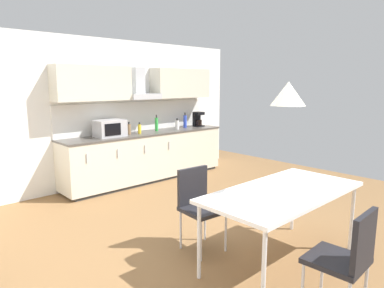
{
  "coord_description": "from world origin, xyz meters",
  "views": [
    {
      "loc": [
        -2.49,
        -2.53,
        1.75
      ],
      "look_at": [
        0.41,
        0.62,
        1.0
      ],
      "focal_mm": 32.0,
      "sensor_mm": 36.0,
      "label": 1
    }
  ],
  "objects_px": {
    "dining_table": "(283,195)",
    "bottle_green": "(156,124)",
    "coffee_maker": "(198,119)",
    "chair_near_left": "(348,254)",
    "pendant_lamp": "(288,94)",
    "microwave": "(110,128)",
    "bottle_yellow": "(140,129)",
    "chair_far_left": "(198,200)",
    "bottle_white": "(177,125)",
    "bottle_brown": "(129,129)",
    "bottle_blue": "(185,121)"
  },
  "relations": [
    {
      "from": "dining_table",
      "to": "bottle_green",
      "type": "bearing_deg",
      "value": 72.9
    },
    {
      "from": "coffee_maker",
      "to": "dining_table",
      "type": "xyz_separation_m",
      "value": [
        -2.09,
        -3.39,
        -0.33
      ]
    },
    {
      "from": "dining_table",
      "to": "chair_near_left",
      "type": "bearing_deg",
      "value": -115.55
    },
    {
      "from": "bottle_green",
      "to": "coffee_maker",
      "type": "bearing_deg",
      "value": -1.57
    },
    {
      "from": "chair_near_left",
      "to": "pendant_lamp",
      "type": "bearing_deg",
      "value": 64.45
    },
    {
      "from": "microwave",
      "to": "dining_table",
      "type": "distance_m",
      "value": 3.38
    },
    {
      "from": "bottle_yellow",
      "to": "chair_far_left",
      "type": "distance_m",
      "value": 2.76
    },
    {
      "from": "chair_near_left",
      "to": "chair_far_left",
      "type": "height_order",
      "value": "same"
    },
    {
      "from": "dining_table",
      "to": "chair_near_left",
      "type": "distance_m",
      "value": 0.89
    },
    {
      "from": "bottle_white",
      "to": "chair_near_left",
      "type": "height_order",
      "value": "bottle_white"
    },
    {
      "from": "bottle_green",
      "to": "dining_table",
      "type": "bearing_deg",
      "value": -107.1
    },
    {
      "from": "bottle_brown",
      "to": "dining_table",
      "type": "bearing_deg",
      "value": -97.06
    },
    {
      "from": "bottle_white",
      "to": "microwave",
      "type": "bearing_deg",
      "value": 177.97
    },
    {
      "from": "bottle_green",
      "to": "chair_near_left",
      "type": "relative_size",
      "value": 0.34
    },
    {
      "from": "chair_near_left",
      "to": "chair_far_left",
      "type": "distance_m",
      "value": 1.58
    },
    {
      "from": "bottle_brown",
      "to": "chair_near_left",
      "type": "height_order",
      "value": "bottle_brown"
    },
    {
      "from": "bottle_yellow",
      "to": "chair_near_left",
      "type": "distance_m",
      "value": 4.26
    },
    {
      "from": "bottle_blue",
      "to": "pendant_lamp",
      "type": "xyz_separation_m",
      "value": [
        -1.77,
        -3.41,
        0.65
      ]
    },
    {
      "from": "bottle_blue",
      "to": "chair_near_left",
      "type": "distance_m",
      "value": 4.74
    },
    {
      "from": "microwave",
      "to": "pendant_lamp",
      "type": "relative_size",
      "value": 1.5
    },
    {
      "from": "bottle_green",
      "to": "dining_table",
      "type": "distance_m",
      "value": 3.59
    },
    {
      "from": "chair_far_left",
      "to": "bottle_green",
      "type": "bearing_deg",
      "value": 61.49
    },
    {
      "from": "bottle_white",
      "to": "bottle_yellow",
      "type": "relative_size",
      "value": 1.07
    },
    {
      "from": "chair_near_left",
      "to": "microwave",
      "type": "bearing_deg",
      "value": 84.22
    },
    {
      "from": "bottle_yellow",
      "to": "pendant_lamp",
      "type": "distance_m",
      "value": 3.46
    },
    {
      "from": "chair_far_left",
      "to": "pendant_lamp",
      "type": "distance_m",
      "value": 1.43
    },
    {
      "from": "bottle_green",
      "to": "bottle_yellow",
      "type": "xyz_separation_m",
      "value": [
        -0.44,
        -0.09,
        -0.04
      ]
    },
    {
      "from": "microwave",
      "to": "bottle_green",
      "type": "bearing_deg",
      "value": 3.11
    },
    {
      "from": "bottle_brown",
      "to": "microwave",
      "type": "bearing_deg",
      "value": -178.68
    },
    {
      "from": "microwave",
      "to": "coffee_maker",
      "type": "bearing_deg",
      "value": 0.74
    },
    {
      "from": "coffee_maker",
      "to": "dining_table",
      "type": "bearing_deg",
      "value": -121.73
    },
    {
      "from": "bottle_white",
      "to": "chair_far_left",
      "type": "distance_m",
      "value": 3.15
    },
    {
      "from": "bottle_green",
      "to": "chair_far_left",
      "type": "relative_size",
      "value": 0.34
    },
    {
      "from": "pendant_lamp",
      "to": "microwave",
      "type": "bearing_deg",
      "value": 89.28
    },
    {
      "from": "chair_near_left",
      "to": "pendant_lamp",
      "type": "xyz_separation_m",
      "value": [
        0.38,
        0.79,
        1.13
      ]
    },
    {
      "from": "microwave",
      "to": "chair_near_left",
      "type": "relative_size",
      "value": 0.55
    },
    {
      "from": "microwave",
      "to": "bottle_yellow",
      "type": "xyz_separation_m",
      "value": [
        0.57,
        -0.03,
        -0.06
      ]
    },
    {
      "from": "coffee_maker",
      "to": "chair_near_left",
      "type": "relative_size",
      "value": 0.34
    },
    {
      "from": "chair_near_left",
      "to": "coffee_maker",
      "type": "bearing_deg",
      "value": 59.38
    },
    {
      "from": "coffee_maker",
      "to": "chair_far_left",
      "type": "bearing_deg",
      "value": -133.57
    },
    {
      "from": "dining_table",
      "to": "pendant_lamp",
      "type": "relative_size",
      "value": 5.3
    },
    {
      "from": "microwave",
      "to": "bottle_brown",
      "type": "bearing_deg",
      "value": 1.32
    },
    {
      "from": "bottle_white",
      "to": "bottle_blue",
      "type": "distance_m",
      "value": 0.32
    },
    {
      "from": "pendant_lamp",
      "to": "chair_near_left",
      "type": "bearing_deg",
      "value": -115.55
    },
    {
      "from": "bottle_brown",
      "to": "dining_table",
      "type": "height_order",
      "value": "bottle_brown"
    },
    {
      "from": "bottle_blue",
      "to": "pendant_lamp",
      "type": "relative_size",
      "value": 0.94
    },
    {
      "from": "bottle_yellow",
      "to": "dining_table",
      "type": "xyz_separation_m",
      "value": [
        -0.61,
        -3.33,
        -0.26
      ]
    },
    {
      "from": "bottle_yellow",
      "to": "bottle_blue",
      "type": "xyz_separation_m",
      "value": [
        1.15,
        0.08,
        0.04
      ]
    },
    {
      "from": "bottle_yellow",
      "to": "dining_table",
      "type": "height_order",
      "value": "bottle_yellow"
    },
    {
      "from": "coffee_maker",
      "to": "bottle_green",
      "type": "distance_m",
      "value": 1.04
    }
  ]
}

